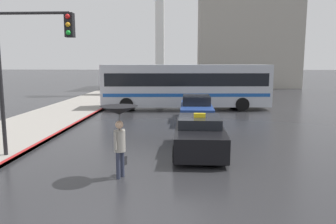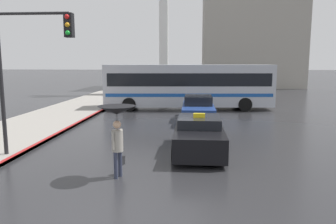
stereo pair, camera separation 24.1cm
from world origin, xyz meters
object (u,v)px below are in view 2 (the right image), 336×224
(city_bus, at_px, (188,84))
(pedestrian_with_umbrella, at_px, (117,120))
(taxi, at_px, (199,136))
(traffic_light, at_px, (29,54))
(sedan_red, at_px, (198,109))

(city_bus, bearing_deg, pedestrian_with_umbrella, 168.61)
(taxi, distance_m, traffic_light, 6.71)
(taxi, relative_size, pedestrian_with_umbrella, 1.96)
(pedestrian_with_umbrella, bearing_deg, traffic_light, 85.71)
(pedestrian_with_umbrella, relative_size, traffic_light, 0.40)
(sedan_red, bearing_deg, city_bus, -82.41)
(sedan_red, relative_size, city_bus, 0.38)
(sedan_red, relative_size, pedestrian_with_umbrella, 2.17)
(sedan_red, bearing_deg, traffic_light, 53.83)
(taxi, xyz_separation_m, sedan_red, (0.08, 6.92, 0.02))
(taxi, distance_m, pedestrian_with_umbrella, 3.99)
(taxi, height_order, traffic_light, traffic_light)
(taxi, xyz_separation_m, pedestrian_with_umbrella, (-2.45, -2.96, 1.10))
(pedestrian_with_umbrella, height_order, traffic_light, traffic_light)
(traffic_light, bearing_deg, sedan_red, 53.83)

